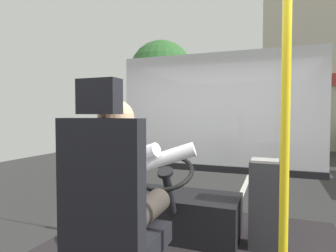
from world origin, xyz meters
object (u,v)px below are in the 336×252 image
Objects in this scene: bus_driver at (122,183)px; handrail_pole at (285,123)px; driver_seat at (111,221)px; fare_box at (264,204)px; steering_console at (182,213)px.

bus_driver is 0.96m from handrail_pole.
driver_seat reaches higher than fare_box.
bus_driver is 1.28m from steering_console.
handrail_pole is at bearing -83.64° from fare_box.
fare_box is at bearing 96.36° from handrail_pole.
steering_console is 0.78m from fare_box.
driver_seat is 0.22m from bus_driver.
fare_box is (0.76, 1.16, -0.39)m from bus_driver.
bus_driver is (-0.00, 0.12, 0.19)m from driver_seat.
bus_driver is at bearing -90.00° from steering_console.
handrail_pole is at bearing -51.43° from steering_console.
driver_seat is 1.25× the size of steering_console.
handrail_pole is 1.36m from fare_box.
handrail_pole reaches higher than bus_driver.
driver_seat is 1.06m from handrail_pole.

